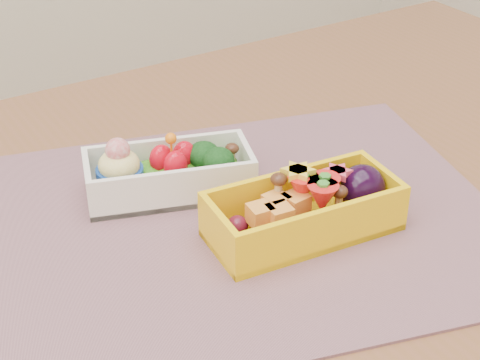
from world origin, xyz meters
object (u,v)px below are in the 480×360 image
bento_white (168,173)px  table (252,331)px  bento_yellow (308,208)px  placemat (236,222)px

bento_white → table: bearing=-59.2°
bento_yellow → bento_white: bearing=126.8°
bento_white → bento_yellow: size_ratio=0.97×
table → bento_yellow: bearing=-13.3°
table → placemat: (0.00, 0.04, 0.10)m
table → bento_white: size_ratio=7.16×
bento_white → bento_yellow: 0.14m
bento_white → bento_yellow: bento_white is taller
bento_yellow → table: bearing=172.4°
table → bento_white: 0.17m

